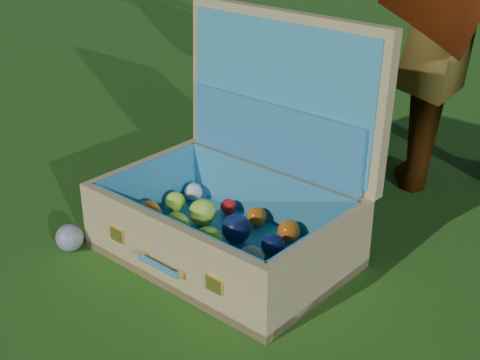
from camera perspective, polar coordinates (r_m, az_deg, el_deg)
name	(u,v)px	position (r m, az deg, el deg)	size (l,w,h in m)	color
ground	(224,257)	(1.81, -1.34, -6.62)	(60.00, 60.00, 0.00)	#215114
stray_ball	(70,238)	(1.89, -14.34, -4.79)	(0.08, 0.08, 0.08)	#396395
suitcase	(242,189)	(1.78, 0.15, -0.79)	(0.72, 0.60, 0.62)	tan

